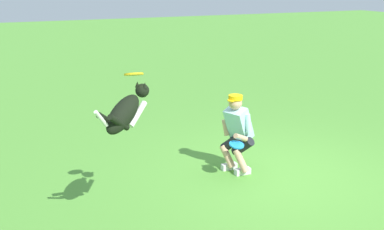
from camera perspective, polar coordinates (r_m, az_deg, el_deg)
The scene contains 5 objects.
ground_plane at distance 7.40m, azimuth 11.38°, elevation -7.63°, with size 60.00×60.00×0.00m, color #559A38.
person at distance 7.24m, azimuth 5.67°, elevation -2.01°, with size 0.52×0.69×1.29m.
dog at distance 5.32m, azimuth -8.34°, elevation 0.41°, with size 0.85×0.69×0.56m.
frisbee_flying at distance 5.46m, azimuth -7.30°, elevation 5.09°, with size 0.23×0.23×0.02m, color yellow.
frisbee_held at distance 6.90m, azimuth 5.61°, elevation -3.73°, with size 0.23×0.23×0.02m, color #208AE1.
Camera 1 is at (3.98, 5.47, 3.01)m, focal length 42.57 mm.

